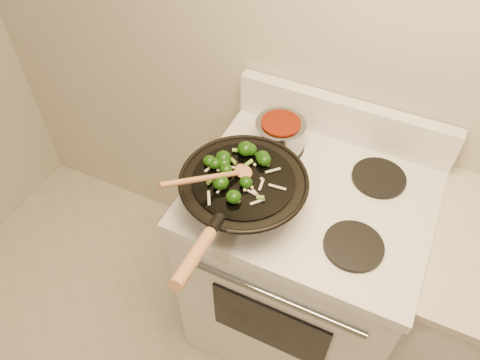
% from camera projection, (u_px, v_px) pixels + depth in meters
% --- Properties ---
extents(stove, '(0.78, 0.67, 1.08)m').
position_uv_depth(stove, '(300.00, 264.00, 1.87)').
color(stove, white).
rests_on(stove, ground).
extents(wok, '(0.39, 0.65, 0.26)m').
position_uv_depth(wok, '(243.00, 191.00, 1.43)').
color(wok, black).
rests_on(wok, stove).
extents(stirfry, '(0.27, 0.26, 0.05)m').
position_uv_depth(stirfry, '(236.00, 165.00, 1.41)').
color(stirfry, '#123508').
rests_on(stirfry, wok).
extents(wooden_spoon, '(0.19, 0.27, 0.11)m').
position_uv_depth(wooden_spoon, '(221.00, 175.00, 1.35)').
color(wooden_spoon, '#AC6D44').
rests_on(wooden_spoon, wok).
extents(saucepan, '(0.18, 0.27, 0.10)m').
position_uv_depth(saucepan, '(280.00, 134.00, 1.62)').
color(saucepan, gray).
rests_on(saucepan, stove).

